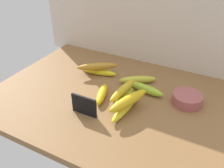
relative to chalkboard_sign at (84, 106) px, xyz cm
name	(u,v)px	position (x,y,z in cm)	size (l,w,h in cm)	color
counter_top	(116,100)	(6.15, 15.57, -5.36)	(110.00, 76.00, 3.00)	brown
back_wall	(153,3)	(6.15, 54.57, 28.14)	(130.00, 2.00, 70.00)	beige
chalkboard_sign	(84,106)	(0.00, 0.00, 0.00)	(11.00, 1.80, 8.40)	black
fruit_bowl	(187,99)	(34.46, 25.86, -1.63)	(12.46, 12.46, 4.45)	#9F5151
banana_0	(125,108)	(13.63, 8.95, -2.01)	(20.66, 3.69, 3.69)	yellow
banana_1	(138,80)	(9.85, 31.19, -2.03)	(17.81, 3.65, 3.65)	gold
banana_2	(100,72)	(-10.29, 29.59, -2.23)	(17.71, 3.25, 3.25)	yellow
banana_3	(102,94)	(0.60, 12.76, -1.99)	(15.07, 3.73, 3.73)	yellow
banana_4	(123,99)	(10.68, 13.43, -1.70)	(18.60, 4.31, 4.31)	#B0BF27
banana_5	(146,89)	(16.20, 25.37, -1.91)	(17.11, 3.90, 3.90)	#9ABD2B
banana_6	(129,100)	(14.93, 9.07, 1.93)	(20.33, 4.19, 4.19)	gold
banana_7	(123,90)	(9.94, 14.61, 2.15)	(19.53, 3.41, 3.41)	gold
banana_8	(97,67)	(-10.76, 28.51, 1.24)	(20.00, 3.69, 3.69)	#B17C22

